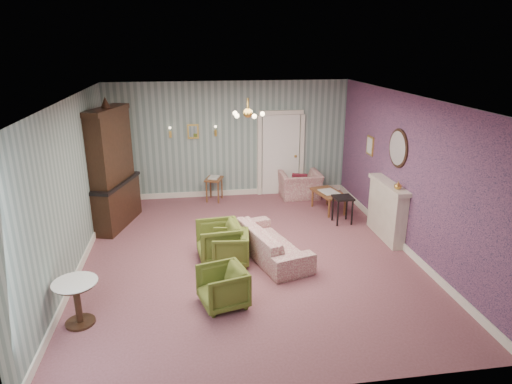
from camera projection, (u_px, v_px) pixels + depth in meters
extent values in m
plane|color=#834C55|center=(249.00, 255.00, 8.43)|extent=(7.00, 7.00, 0.00)
plane|color=white|center=(248.00, 98.00, 7.50)|extent=(7.00, 7.00, 0.00)
plane|color=slate|center=(230.00, 140.00, 11.25)|extent=(6.00, 0.00, 6.00)
plane|color=slate|center=(293.00, 279.00, 4.68)|extent=(6.00, 0.00, 6.00)
plane|color=slate|center=(71.00, 189.00, 7.54)|extent=(0.00, 7.00, 7.00)
plane|color=slate|center=(407.00, 174.00, 8.39)|extent=(0.00, 7.00, 7.00)
plane|color=#A75378|center=(407.00, 174.00, 8.39)|extent=(0.00, 7.00, 7.00)
imported|color=#555F21|center=(223.00, 285.00, 6.72)|extent=(0.76, 0.79, 0.68)
imported|color=#555F21|center=(230.00, 246.00, 8.01)|extent=(0.66, 0.70, 0.65)
imported|color=#555F21|center=(219.00, 239.00, 8.16)|extent=(0.77, 0.81, 0.77)
imported|color=#933B4E|center=(271.00, 237.00, 8.26)|extent=(1.10, 2.05, 0.77)
imported|color=#933B4E|center=(300.00, 181.00, 11.40)|extent=(1.02, 0.67, 0.88)
imported|color=gold|center=(398.00, 185.00, 8.43)|extent=(0.15, 0.15, 0.15)
cube|color=maroon|center=(300.00, 181.00, 11.24)|extent=(0.41, 0.28, 0.39)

